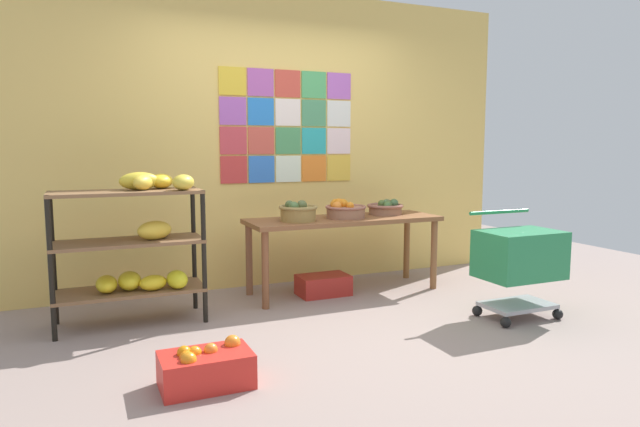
% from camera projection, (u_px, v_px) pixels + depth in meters
% --- Properties ---
extents(ground, '(9.07, 9.07, 0.00)m').
position_uv_depth(ground, '(348.00, 330.00, 4.03)').
color(ground, gray).
extents(back_wall_with_art, '(4.90, 0.07, 2.76)m').
position_uv_depth(back_wall_with_art, '(276.00, 140.00, 5.29)').
color(back_wall_with_art, '#EBC362').
rests_on(back_wall_with_art, ground).
extents(banana_shelf_unit, '(1.07, 0.52, 1.13)m').
position_uv_depth(banana_shelf_unit, '(140.00, 238.00, 4.14)').
color(banana_shelf_unit, black).
rests_on(banana_shelf_unit, ground).
extents(display_table, '(1.76, 0.59, 0.68)m').
position_uv_depth(display_table, '(344.00, 227.00, 5.04)').
color(display_table, brown).
rests_on(display_table, ground).
extents(fruit_basket_right, '(0.34, 0.34, 0.15)m').
position_uv_depth(fruit_basket_right, '(386.00, 208.00, 5.26)').
color(fruit_basket_right, '#916249').
rests_on(fruit_basket_right, display_table).
extents(fruit_basket_back_left, '(0.37, 0.37, 0.17)m').
position_uv_depth(fruit_basket_back_left, '(345.00, 210.00, 5.00)').
color(fruit_basket_back_left, '#98654B').
rests_on(fruit_basket_back_left, display_table).
extents(fruit_basket_centre, '(0.33, 0.33, 0.18)m').
position_uv_depth(fruit_basket_centre, '(298.00, 212.00, 4.78)').
color(fruit_basket_centre, olive).
rests_on(fruit_basket_centre, display_table).
extents(produce_crate_under_table, '(0.45, 0.29, 0.18)m').
position_uv_depth(produce_crate_under_table, '(323.00, 285.00, 4.98)').
color(produce_crate_under_table, '#AC261F').
rests_on(produce_crate_under_table, ground).
extents(orange_crate_foreground, '(0.50, 0.31, 0.25)m').
position_uv_depth(orange_crate_foreground, '(206.00, 368.00, 3.08)').
color(orange_crate_foreground, red).
rests_on(orange_crate_foreground, ground).
extents(shopping_cart, '(0.61, 0.46, 0.82)m').
position_uv_depth(shopping_cart, '(519.00, 258.00, 4.28)').
color(shopping_cart, black).
rests_on(shopping_cart, ground).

